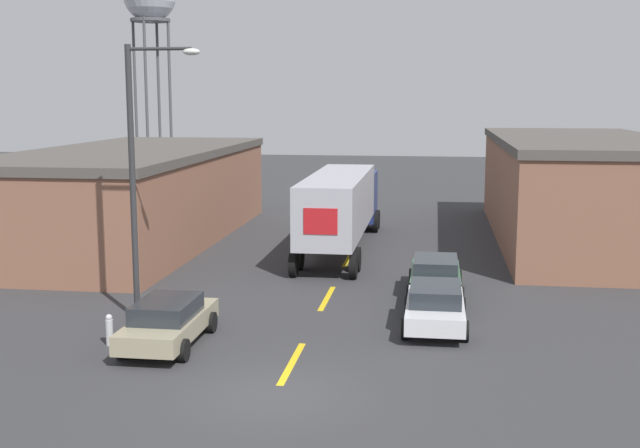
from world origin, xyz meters
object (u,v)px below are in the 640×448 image
at_px(parked_car_left_near, 168,321).
at_px(semi_truck, 342,202).
at_px(fire_hydrant, 109,330).
at_px(street_lamp, 140,165).
at_px(parked_car_right_near, 435,305).
at_px(parked_car_right_mid, 435,275).

bearing_deg(parked_car_left_near, semi_truck, 78.02).
bearing_deg(fire_hydrant, street_lamp, 89.24).
distance_m(semi_truck, parked_car_left_near, 16.18).
xyz_separation_m(parked_car_right_near, parked_car_left_near, (-7.83, -2.97, 0.00)).
bearing_deg(fire_hydrant, parked_car_right_near, 18.65).
height_order(semi_truck, street_lamp, street_lamp).
xyz_separation_m(street_lamp, fire_hydrant, (-0.04, -2.82, -4.65)).
bearing_deg(street_lamp, semi_truck, 69.09).
distance_m(parked_car_right_near, parked_car_left_near, 8.37).
relative_size(semi_truck, street_lamp, 1.62).
relative_size(semi_truck, parked_car_right_mid, 3.17).
height_order(parked_car_left_near, fire_hydrant, parked_car_left_near).
distance_m(street_lamp, fire_hydrant, 5.44).
distance_m(parked_car_right_near, parked_car_right_mid, 4.31).
relative_size(parked_car_left_near, street_lamp, 0.51).
bearing_deg(street_lamp, fire_hydrant, -90.76).
bearing_deg(parked_car_right_near, fire_hydrant, -161.35).
xyz_separation_m(semi_truck, parked_car_right_mid, (4.48, -8.47, -1.54)).
distance_m(semi_truck, fire_hydrant, 16.89).
height_order(parked_car_right_near, fire_hydrant, parked_car_right_near).
distance_m(parked_car_right_near, fire_hydrant, 10.09).
bearing_deg(parked_car_right_near, parked_car_right_mid, 90.00).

